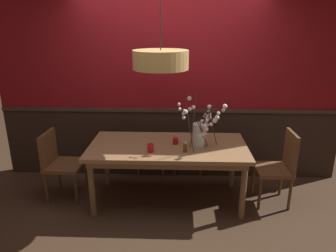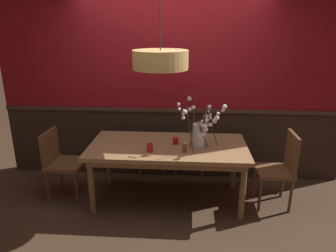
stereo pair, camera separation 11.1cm
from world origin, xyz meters
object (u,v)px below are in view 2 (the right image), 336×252
(candle_holder_nearer_edge, at_px, (150,148))
(vase_with_blossoms, at_px, (200,131))
(dining_table, at_px, (168,151))
(chair_far_side_left, at_px, (153,137))
(chair_head_east_end, at_px, (281,166))
(candle_holder_nearer_center, at_px, (176,141))
(chair_far_side_right, at_px, (191,139))
(chair_head_west_end, at_px, (61,160))
(pendant_lamp, at_px, (160,60))
(condiment_bottle, at_px, (185,147))

(candle_holder_nearer_edge, bearing_deg, vase_with_blossoms, 16.87)
(dining_table, xyz_separation_m, chair_far_side_left, (-0.28, 0.85, -0.14))
(vase_with_blossoms, bearing_deg, chair_head_east_end, 1.47)
(vase_with_blossoms, bearing_deg, candle_holder_nearer_center, 164.84)
(dining_table, relative_size, chair_far_side_left, 2.08)
(dining_table, xyz_separation_m, candle_holder_nearer_edge, (-0.19, -0.22, 0.13))
(chair_head_east_end, distance_m, candle_holder_nearer_center, 1.29)
(chair_far_side_left, height_order, chair_head_east_end, chair_head_east_end)
(chair_far_side_left, distance_m, chair_head_east_end, 1.85)
(chair_far_side_right, distance_m, chair_head_east_end, 1.41)
(chair_head_west_end, bearing_deg, candle_holder_nearer_edge, -11.73)
(chair_head_west_end, distance_m, vase_with_blossoms, 1.81)
(chair_far_side_right, height_order, candle_holder_nearer_edge, chair_far_side_right)
(dining_table, relative_size, pendant_lamp, 1.45)
(condiment_bottle, bearing_deg, chair_far_side_left, 114.68)
(condiment_bottle, xyz_separation_m, pendant_lamp, (-0.28, 0.10, 0.97))
(chair_far_side_left, xyz_separation_m, condiment_bottle, (0.48, -1.05, 0.28))
(dining_table, distance_m, chair_head_west_end, 1.38)
(chair_head_east_end, relative_size, candle_holder_nearer_center, 12.09)
(dining_table, bearing_deg, condiment_bottle, -44.30)
(chair_far_side_left, relative_size, candle_holder_nearer_center, 11.89)
(candle_holder_nearer_edge, xyz_separation_m, pendant_lamp, (0.12, 0.12, 0.98))
(chair_head_west_end, relative_size, condiment_bottle, 7.20)
(chair_far_side_right, relative_size, chair_head_west_end, 1.00)
(chair_far_side_right, relative_size, candle_holder_nearer_center, 11.38)
(chair_far_side_left, distance_m, candle_holder_nearer_center, 0.94)
(chair_head_east_end, height_order, pendant_lamp, pendant_lamp)
(chair_head_east_end, relative_size, pendant_lamp, 0.71)
(vase_with_blossoms, bearing_deg, chair_far_side_right, 96.21)
(candle_holder_nearer_center, bearing_deg, chair_far_side_left, 114.34)
(candle_holder_nearer_center, xyz_separation_m, candle_holder_nearer_edge, (-0.28, -0.25, 0.01))
(candle_holder_nearer_edge, bearing_deg, dining_table, 48.30)
(dining_table, height_order, candle_holder_nearer_edge, candle_holder_nearer_edge)
(chair_far_side_right, distance_m, chair_far_side_left, 0.56)
(vase_with_blossoms, bearing_deg, chair_far_side_left, 126.38)
(chair_far_side_left, bearing_deg, candle_holder_nearer_center, -65.66)
(chair_far_side_right, bearing_deg, pendant_lamp, -109.78)
(pendant_lamp, bearing_deg, chair_head_west_end, 174.49)
(vase_with_blossoms, height_order, pendant_lamp, pendant_lamp)
(chair_head_east_end, relative_size, condiment_bottle, 7.67)
(chair_far_side_right, relative_size, pendant_lamp, 0.67)
(chair_far_side_right, xyz_separation_m, chair_far_side_left, (-0.56, -0.04, 0.03))
(chair_head_east_end, height_order, candle_holder_nearer_center, chair_head_east_end)
(chair_head_east_end, bearing_deg, vase_with_blossoms, -178.53)
(chair_head_east_end, height_order, candle_holder_nearer_edge, chair_head_east_end)
(chair_far_side_left, bearing_deg, chair_head_west_end, -142.94)
(candle_holder_nearer_center, bearing_deg, chair_head_east_end, -2.44)
(chair_far_side_right, distance_m, candle_holder_nearer_center, 0.92)
(candle_holder_nearer_edge, bearing_deg, pendant_lamp, 45.73)
(chair_head_west_end, bearing_deg, candle_holder_nearer_center, 0.29)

